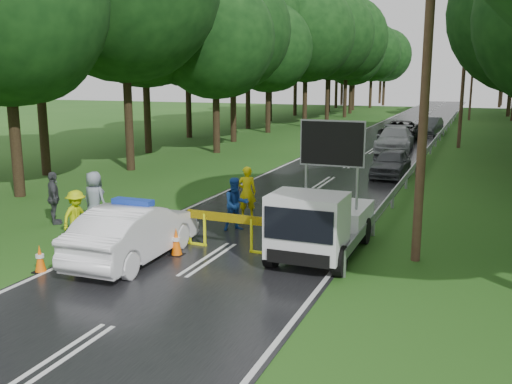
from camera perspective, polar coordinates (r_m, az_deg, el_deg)
The scene contains 23 objects.
ground at distance 15.56m, azimuth -4.75°, elevation -6.75°, with size 160.00×160.00×0.00m, color #1F4E16.
road at distance 43.98m, azimuth 12.89°, elevation 4.96°, with size 7.00×140.00×0.02m, color black.
guardrail at distance 43.19m, azimuth 17.73°, elevation 5.31°, with size 0.12×60.06×0.70m.
utility_pole_near at distance 15.27m, azimuth 16.68°, elevation 11.79°, with size 1.40×0.24×10.00m.
utility_pole_mid at distance 41.23m, azimuth 20.06°, elevation 11.18°, with size 1.40×0.24×10.00m.
utility_pole_far at distance 67.22m, azimuth 20.82°, elevation 11.04°, with size 1.40×0.24×10.00m.
police_sedan at distance 15.60m, azimuth -12.08°, elevation -3.98°, with size 1.77×4.68×1.68m.
work_truck at distance 15.54m, azimuth 6.34°, elevation -3.04°, with size 2.08×4.56×3.61m.
barrier at distance 16.15m, azimuth -2.87°, elevation -3.06°, with size 2.58×0.16×1.07m.
officer at distance 19.76m, azimuth -0.92°, elevation -0.01°, with size 0.66×0.43×1.81m, color yellow.
civilian at distance 18.15m, azimuth -2.02°, elevation -1.22°, with size 0.83×0.65×1.72m, color #18469F.
bystander_left at distance 17.63m, azimuth -17.51°, elevation -2.37°, with size 1.03×0.59×1.59m, color #BAD00B.
bystander_mid at distance 20.07m, azimuth -19.57°, elevation -0.57°, with size 1.04×0.43×1.77m, color #3D3F45.
bystander_right at distance 19.26m, azimuth -15.84°, elevation -0.72°, with size 0.90×0.59×1.85m, color gray.
queue_car_first at distance 28.64m, azimuth 13.35°, elevation 2.85°, with size 1.60×3.98×1.36m, color #42444A.
queue_car_second at distance 38.18m, azimuth 13.71°, elevation 5.14°, with size 2.22×5.47×1.59m, color #A9ACB2.
queue_car_third at distance 44.17m, azimuth 14.15°, elevation 5.92°, with size 2.56×5.54×1.54m, color black.
queue_car_fourth at distance 49.94m, azimuth 16.98°, elevation 6.33°, with size 1.51×4.34×1.43m, color #474A4F.
cone_near_left at distance 15.43m, azimuth -20.79°, elevation -6.29°, with size 0.34×0.34×0.72m.
cone_center at distance 15.89m, azimuth -7.97°, elevation -4.99°, with size 0.37×0.37×0.79m.
cone_far at distance 19.46m, azimuth 5.50°, elevation -1.83°, with size 0.37×0.37×0.79m.
cone_left_mid at distance 17.27m, azimuth -12.60°, elevation -3.84°, with size 0.36×0.36×0.77m.
cone_right at distance 15.85m, azimuth 6.98°, elevation -5.18°, with size 0.33×0.33×0.69m.
Camera 1 is at (6.61, -13.21, 4.90)m, focal length 40.00 mm.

